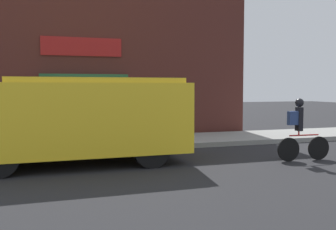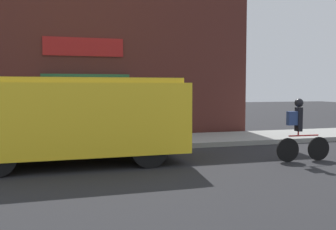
% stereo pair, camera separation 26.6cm
% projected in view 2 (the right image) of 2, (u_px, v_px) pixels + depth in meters
% --- Properties ---
extents(ground_plane, '(70.00, 70.00, 0.00)m').
position_uv_depth(ground_plane, '(102.00, 153.00, 11.71)').
color(ground_plane, '#232326').
extents(sidewalk, '(28.00, 2.67, 0.16)m').
position_uv_depth(sidewalk, '(97.00, 144.00, 12.98)').
color(sidewalk, gray).
rests_on(sidewalk, ground_plane).
extents(storefront, '(12.55, 1.04, 5.69)m').
position_uv_depth(storefront, '(90.00, 63.00, 14.32)').
color(storefront, '#4C231E').
rests_on(storefront, ground_plane).
extents(school_bus, '(5.58, 2.81, 2.18)m').
position_uv_depth(school_bus, '(82.00, 118.00, 9.97)').
color(school_bus, yellow).
rests_on(school_bus, ground_plane).
extents(cyclist, '(1.55, 0.23, 1.66)m').
position_uv_depth(cyclist, '(300.00, 130.00, 10.26)').
color(cyclist, black).
rests_on(cyclist, ground_plane).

